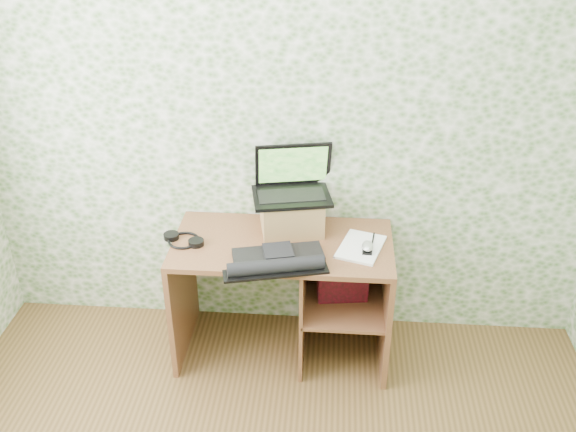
# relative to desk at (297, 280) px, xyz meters

# --- Properties ---
(wall_back) EXTENTS (3.50, 0.00, 3.50)m
(wall_back) POSITION_rel_desk_xyz_m (-0.08, 0.28, 0.82)
(wall_back) COLOR white
(wall_back) RESTS_ON ground
(desk) EXTENTS (1.20, 0.60, 0.75)m
(desk) POSITION_rel_desk_xyz_m (0.00, 0.00, 0.00)
(desk) COLOR brown
(desk) RESTS_ON floor
(riser) EXTENTS (0.38, 0.34, 0.20)m
(riser) POSITION_rel_desk_xyz_m (-0.04, 0.12, 0.37)
(riser) COLOR #9F7347
(riser) RESTS_ON desk
(laptop) EXTENTS (0.47, 0.37, 0.28)m
(laptop) POSITION_rel_desk_xyz_m (-0.04, 0.16, 0.53)
(laptop) COLOR black
(laptop) RESTS_ON riser
(keyboard) EXTENTS (0.54, 0.38, 0.07)m
(keyboard) POSITION_rel_desk_xyz_m (-0.09, -0.25, 0.29)
(keyboard) COLOR black
(keyboard) RESTS_ON desk
(headphones) EXTENTS (0.23, 0.22, 0.03)m
(headphones) POSITION_rel_desk_xyz_m (-0.62, -0.06, 0.28)
(headphones) COLOR black
(headphones) RESTS_ON desk
(notepad) EXTENTS (0.29, 0.35, 0.01)m
(notepad) POSITION_rel_desk_xyz_m (0.35, -0.05, 0.28)
(notepad) COLOR white
(notepad) RESTS_ON desk
(mouse) EXTENTS (0.07, 0.10, 0.03)m
(mouse) POSITION_rel_desk_xyz_m (0.38, -0.10, 0.30)
(mouse) COLOR silver
(mouse) RESTS_ON notepad
(pen) EXTENTS (0.03, 0.15, 0.01)m
(pen) POSITION_rel_desk_xyz_m (0.41, 0.00, 0.29)
(pen) COLOR black
(pen) RESTS_ON notepad
(red_box) EXTENTS (0.29, 0.13, 0.34)m
(red_box) POSITION_rel_desk_xyz_m (0.26, -0.03, 0.08)
(red_box) COLOR maroon
(red_box) RESTS_ON desk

